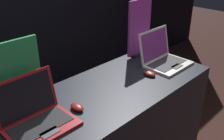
{
  "coord_description": "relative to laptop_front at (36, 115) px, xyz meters",
  "views": [
    {
      "loc": [
        -1.2,
        -0.84,
        1.98
      ],
      "look_at": [
        0.0,
        0.36,
        1.14
      ],
      "focal_mm": 42.0,
      "sensor_mm": 36.0,
      "label": 1
    }
  ],
  "objects": [
    {
      "name": "display_counter",
      "position": [
        0.62,
        -0.01,
        -0.56
      ],
      "size": [
        1.72,
        0.71,
        0.99
      ],
      "color": "black",
      "rests_on": "ground_plane"
    },
    {
      "name": "laptop_front",
      "position": [
        0.0,
        0.0,
        0.0
      ],
      "size": [
        0.4,
        0.33,
        0.29
      ],
      "color": "maroon",
      "rests_on": "display_counter"
    },
    {
      "name": "promo_stand_back",
      "position": [
        1.25,
        0.25,
        0.19
      ],
      "size": [
        0.3,
        0.07,
        0.53
      ],
      "color": "black",
      "rests_on": "display_counter"
    },
    {
      "name": "mouse_front",
      "position": [
        0.27,
        -0.05,
        -0.05
      ],
      "size": [
        0.07,
        0.11,
        0.04
      ],
      "color": "maroon",
      "rests_on": "display_counter"
    },
    {
      "name": "promo_stand_front",
      "position": [
        0.0,
        0.19,
        0.16
      ],
      "size": [
        0.33,
        0.07,
        0.48
      ],
      "color": "black",
      "rests_on": "display_counter"
    },
    {
      "name": "laptop_back",
      "position": [
        1.25,
        -0.03,
        0.0
      ],
      "size": [
        0.39,
        0.34,
        0.29
      ],
      "color": "silver",
      "rests_on": "display_counter"
    },
    {
      "name": "wall_back",
      "position": [
        0.62,
        1.54,
        0.34
      ],
      "size": [
        8.0,
        0.05,
        2.8
      ],
      "color": "black",
      "rests_on": "ground_plane"
    },
    {
      "name": "mouse_back",
      "position": [
        0.99,
        -0.09,
        -0.05
      ],
      "size": [
        0.07,
        0.11,
        0.03
      ],
      "color": "maroon",
      "rests_on": "display_counter"
    }
  ]
}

